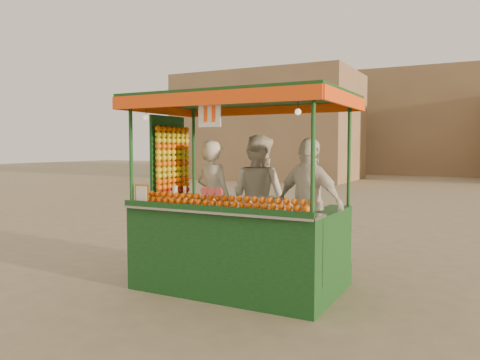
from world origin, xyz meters
The scene contains 7 objects.
ground centered at (0.00, 0.00, 0.00)m, with size 90.00×90.00×0.00m, color #776955.
building_left centered at (-9.00, 20.00, 3.00)m, with size 10.00×6.00×6.00m, color #8C734F.
building_center centered at (-2.00, 30.00, 3.50)m, with size 14.00×7.00×7.00m, color #8C734F.
juice_cart centered at (-0.50, -0.18, 0.82)m, with size 2.77×1.79×2.51m.
vendor_left centered at (-1.01, 0.21, 1.12)m, with size 0.67×0.52×1.65m.
vendor_middle centered at (-0.38, 0.34, 1.15)m, with size 0.93×0.78×1.72m.
vendor_right centered at (0.45, 0.10, 1.13)m, with size 1.06×0.68×1.67m.
Camera 1 is at (2.41, -5.54, 1.85)m, focal length 35.54 mm.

